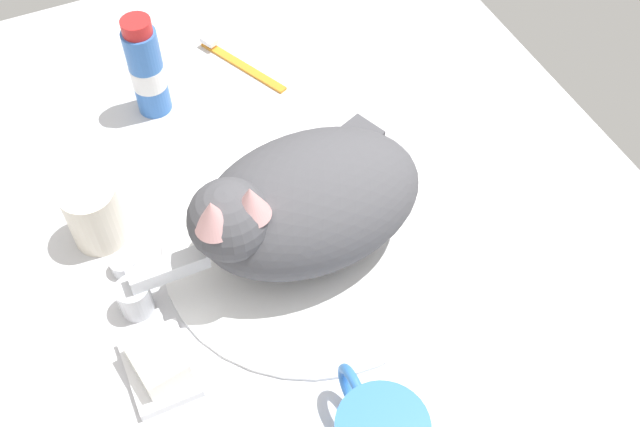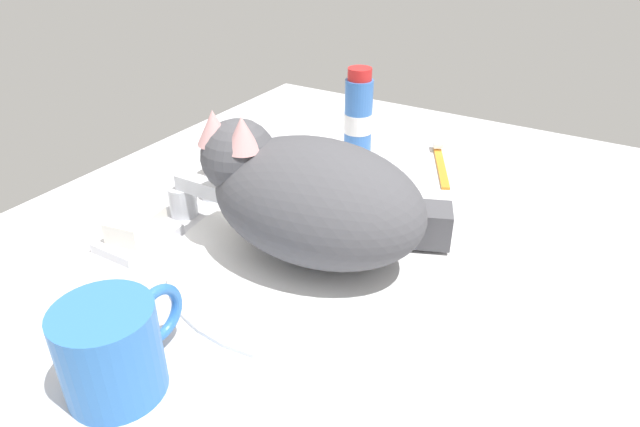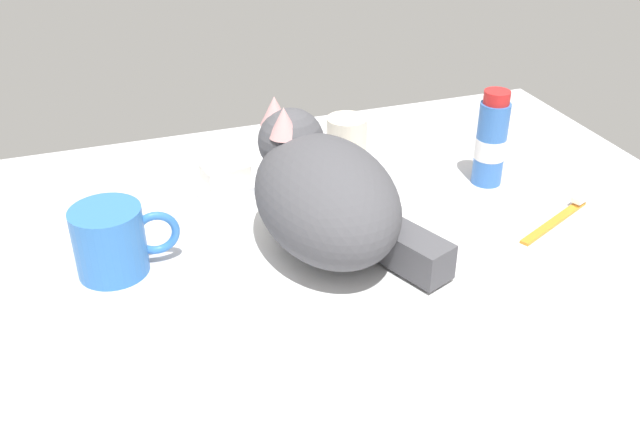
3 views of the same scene
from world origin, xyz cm
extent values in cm
cube|color=silver|center=(0.00, 0.00, -1.50)|extent=(110.00, 82.50, 3.00)
cylinder|color=white|center=(0.00, 0.00, 0.49)|extent=(33.77, 33.77, 0.97)
cylinder|color=silver|center=(0.00, 20.29, 2.01)|extent=(3.60, 3.60, 4.03)
cube|color=silver|center=(0.00, 16.06, 5.03)|extent=(2.00, 8.45, 2.00)
cylinder|color=silver|center=(-5.38, 20.29, 0.90)|extent=(2.80, 2.80, 1.80)
cylinder|color=silver|center=(5.38, 20.29, 0.90)|extent=(2.80, 2.80, 1.80)
ellipsoid|color=#4C4C51|center=(0.00, 0.00, 7.65)|extent=(16.65, 24.97, 13.35)
sphere|color=#4C4C51|center=(-1.37, 9.24, 11.32)|extent=(8.61, 8.61, 8.47)
ellipsoid|color=white|center=(-1.35, 7.55, 9.32)|extent=(4.75, 5.58, 4.66)
cone|color=#DB9E9E|center=(-2.82, 7.31, 14.92)|extent=(3.88, 3.88, 3.81)
cone|color=#DB9E9E|center=(-2.89, 11.12, 14.92)|extent=(3.88, 3.88, 3.81)
cube|color=#4C4C51|center=(7.42, -6.67, 3.18)|extent=(8.68, 12.91, 4.43)
ellipsoid|color=white|center=(7.64, 4.45, 2.96)|extent=(3.69, 5.66, 3.98)
cylinder|color=#3372C6|center=(-25.20, 4.48, 4.22)|extent=(8.32, 8.32, 8.45)
torus|color=#3372C6|center=(-19.84, 4.48, 4.22)|extent=(5.73, 1.00, 5.73)
cylinder|color=silver|center=(11.00, 21.35, 3.96)|extent=(6.08, 6.08, 7.92)
cube|color=white|center=(-7.98, 20.27, 0.60)|extent=(9.00, 6.40, 1.20)
cube|color=white|center=(-7.98, 20.27, 2.52)|extent=(7.02, 5.52, 2.63)
cylinder|color=#3870C6|center=(28.50, 9.68, 6.15)|extent=(4.32, 4.32, 12.30)
cylinder|color=white|center=(28.50, 9.68, 5.54)|extent=(4.40, 4.40, 3.08)
cylinder|color=red|center=(28.50, 9.68, 13.20)|extent=(3.67, 3.67, 1.80)
cube|color=orange|center=(31.03, -3.57, 0.40)|extent=(14.18, 7.57, 0.80)
cube|color=white|center=(36.87, -0.80, 1.20)|extent=(2.60, 2.24, 0.80)
camera|label=1|loc=(-45.18, 19.47, 70.25)|focal=42.26mm
camera|label=2|loc=(-45.48, -27.62, 36.72)|focal=31.38mm
camera|label=3|loc=(-25.07, -69.35, 49.04)|focal=39.87mm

